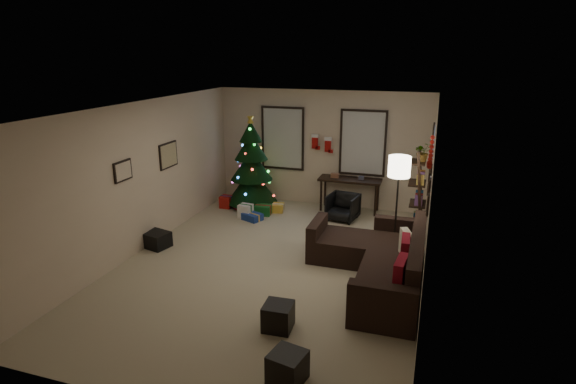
# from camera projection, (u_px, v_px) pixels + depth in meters

# --- Properties ---
(floor) EXTENTS (7.00, 7.00, 0.00)m
(floor) POSITION_uv_depth(u_px,v_px,m) (272.00, 265.00, 7.99)
(floor) COLOR tan
(floor) RESTS_ON ground
(ceiling) EXTENTS (7.00, 7.00, 0.00)m
(ceiling) POSITION_uv_depth(u_px,v_px,m) (270.00, 107.00, 7.20)
(ceiling) COLOR white
(ceiling) RESTS_ON floor
(wall_back) EXTENTS (5.00, 0.00, 5.00)m
(wall_back) POSITION_uv_depth(u_px,v_px,m) (322.00, 149.00, 10.78)
(wall_back) COLOR beige
(wall_back) RESTS_ON floor
(wall_front) EXTENTS (5.00, 0.00, 5.00)m
(wall_front) POSITION_uv_depth(u_px,v_px,m) (147.00, 291.00, 4.41)
(wall_front) COLOR beige
(wall_front) RESTS_ON floor
(wall_left) EXTENTS (0.00, 7.00, 7.00)m
(wall_left) POSITION_uv_depth(u_px,v_px,m) (140.00, 178.00, 8.33)
(wall_left) COLOR beige
(wall_left) RESTS_ON floor
(wall_right) EXTENTS (0.00, 7.00, 7.00)m
(wall_right) POSITION_uv_depth(u_px,v_px,m) (429.00, 205.00, 6.86)
(wall_right) COLOR beige
(wall_right) RESTS_ON floor
(window_back_left) EXTENTS (1.05, 0.06, 1.50)m
(window_back_left) POSITION_uv_depth(u_px,v_px,m) (283.00, 138.00, 10.97)
(window_back_left) COLOR #728CB2
(window_back_left) RESTS_ON wall_back
(window_back_right) EXTENTS (1.05, 0.06, 1.50)m
(window_back_right) POSITION_uv_depth(u_px,v_px,m) (363.00, 143.00, 10.42)
(window_back_right) COLOR #728CB2
(window_back_right) RESTS_ON wall_back
(window_right_wall) EXTENTS (0.06, 0.90, 1.30)m
(window_right_wall) POSITION_uv_depth(u_px,v_px,m) (432.00, 158.00, 9.15)
(window_right_wall) COLOR #728CB2
(window_right_wall) RESTS_ON wall_right
(christmas_tree) EXTENTS (1.19, 1.19, 2.21)m
(christmas_tree) POSITION_uv_depth(u_px,v_px,m) (252.00, 169.00, 10.75)
(christmas_tree) COLOR black
(christmas_tree) RESTS_ON floor
(presents) EXTENTS (1.50, 1.00, 0.30)m
(presents) POSITION_uv_depth(u_px,v_px,m) (252.00, 209.00, 10.42)
(presents) COLOR #14591E
(presents) RESTS_ON floor
(sofa) EXTENTS (1.94, 2.81, 0.88)m
(sofa) POSITION_uv_depth(u_px,v_px,m) (380.00, 262.00, 7.44)
(sofa) COLOR black
(sofa) RESTS_ON floor
(pillow_red_a) EXTENTS (0.17, 0.49, 0.48)m
(pillow_red_a) POSITION_uv_depth(u_px,v_px,m) (400.00, 275.00, 6.24)
(pillow_red_a) COLOR maroon
(pillow_red_a) RESTS_ON sofa
(pillow_red_b) EXTENTS (0.14, 0.46, 0.46)m
(pillow_red_b) POSITION_uv_depth(u_px,v_px,m) (405.00, 252.00, 6.97)
(pillow_red_b) COLOR maroon
(pillow_red_b) RESTS_ON sofa
(pillow_cream) EXTENTS (0.26, 0.44, 0.42)m
(pillow_cream) POSITION_uv_depth(u_px,v_px,m) (406.00, 244.00, 7.26)
(pillow_cream) COLOR beige
(pillow_cream) RESTS_ON sofa
(ottoman_near) EXTENTS (0.39, 0.39, 0.35)m
(ottoman_near) POSITION_uv_depth(u_px,v_px,m) (278.00, 316.00, 6.12)
(ottoman_near) COLOR black
(ottoman_near) RESTS_ON floor
(ottoman_far) EXTENTS (0.44, 0.44, 0.35)m
(ottoman_far) POSITION_uv_depth(u_px,v_px,m) (287.00, 367.00, 5.14)
(ottoman_far) COLOR black
(ottoman_far) RESTS_ON floor
(desk) EXTENTS (1.41, 0.50, 0.76)m
(desk) POSITION_uv_depth(u_px,v_px,m) (350.00, 183.00, 10.51)
(desk) COLOR black
(desk) RESTS_ON floor
(desk_chair) EXTENTS (0.65, 0.62, 0.58)m
(desk_chair) POSITION_uv_depth(u_px,v_px,m) (343.00, 207.00, 10.03)
(desk_chair) COLOR black
(desk_chair) RESTS_ON floor
(bookshelf) EXTENTS (0.30, 0.53, 1.81)m
(bookshelf) POSITION_uv_depth(u_px,v_px,m) (419.00, 198.00, 8.76)
(bookshelf) COLOR black
(bookshelf) RESTS_ON floor
(potted_plant) EXTENTS (0.55, 0.52, 0.47)m
(potted_plant) POSITION_uv_depth(u_px,v_px,m) (423.00, 149.00, 8.54)
(potted_plant) COLOR #4C4C4C
(potted_plant) RESTS_ON bookshelf
(floor_lamp) EXTENTS (0.38, 0.38, 1.81)m
(floor_lamp) POSITION_uv_depth(u_px,v_px,m) (399.00, 173.00, 7.99)
(floor_lamp) COLOR black
(floor_lamp) RESTS_ON floor
(art_map) EXTENTS (0.04, 0.60, 0.50)m
(art_map) POSITION_uv_depth(u_px,v_px,m) (168.00, 155.00, 9.10)
(art_map) COLOR black
(art_map) RESTS_ON wall_left
(art_abstract) EXTENTS (0.04, 0.45, 0.35)m
(art_abstract) POSITION_uv_depth(u_px,v_px,m) (123.00, 171.00, 7.80)
(art_abstract) COLOR black
(art_abstract) RESTS_ON wall_left
(gallery) EXTENTS (0.03, 1.25, 0.54)m
(gallery) POSITION_uv_depth(u_px,v_px,m) (429.00, 192.00, 6.74)
(gallery) COLOR black
(gallery) RESTS_ON wall_right
(garland) EXTENTS (0.08, 1.90, 0.30)m
(garland) POSITION_uv_depth(u_px,v_px,m) (431.00, 155.00, 6.72)
(garland) COLOR #A5140C
(garland) RESTS_ON wall_right
(stocking_left) EXTENTS (0.20, 0.05, 0.36)m
(stocking_left) POSITION_uv_depth(u_px,v_px,m) (315.00, 141.00, 10.69)
(stocking_left) COLOR #990F0C
(stocking_left) RESTS_ON wall_back
(stocking_right) EXTENTS (0.20, 0.05, 0.36)m
(stocking_right) POSITION_uv_depth(u_px,v_px,m) (328.00, 145.00, 10.52)
(stocking_right) COLOR #990F0C
(stocking_right) RESTS_ON wall_back
(storage_bin) EXTENTS (0.66, 0.51, 0.29)m
(storage_bin) POSITION_uv_depth(u_px,v_px,m) (154.00, 239.00, 8.71)
(storage_bin) COLOR black
(storage_bin) RESTS_ON floor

